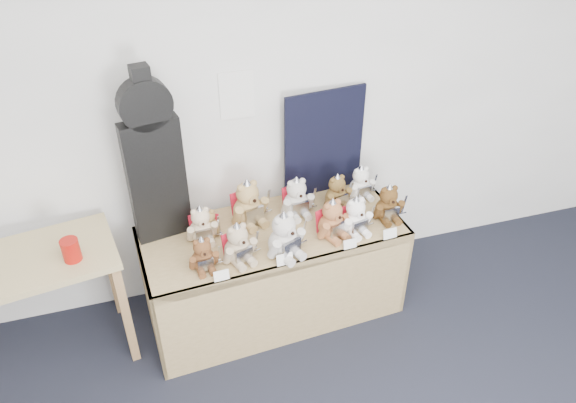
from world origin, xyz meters
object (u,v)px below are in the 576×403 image
object	(u,v)px
teddy_front_centre	(285,237)
teddy_back_far_left	(208,223)
guitar_case	(154,159)
teddy_front_left	(238,245)
teddy_back_right	(337,193)
teddy_front_far_right	(355,217)
teddy_back_left	(201,226)
teddy_back_centre_left	(249,204)
side_table	(31,277)
teddy_front_right	(332,220)
teddy_front_far_left	(203,255)
teddy_back_centre_right	(297,199)
red_cup	(71,250)
display_table	(276,255)
teddy_back_end	(361,184)
teddy_front_end	(388,204)

from	to	relation	value
teddy_front_centre	teddy_back_far_left	distance (m)	0.50
guitar_case	teddy_front_left	bearing A→B (deg)	-54.91
teddy_back_far_left	teddy_back_right	bearing A→B (deg)	31.68
teddy_front_far_right	teddy_back_far_left	size ratio (longest dim) A/B	1.27
teddy_back_right	teddy_front_far_right	bearing A→B (deg)	-102.38
teddy_back_left	teddy_back_centre_left	world-z (taller)	teddy_back_centre_left
side_table	teddy_front_right	bearing A→B (deg)	-13.69
guitar_case	teddy_back_centre_left	world-z (taller)	guitar_case
teddy_front_far_left	teddy_back_centre_right	distance (m)	0.75
teddy_back_far_left	teddy_back_left	bearing A→B (deg)	-113.08
guitar_case	red_cup	world-z (taller)	guitar_case
display_table	teddy_front_left	size ratio (longest dim) A/B	5.88
side_table	teddy_front_right	size ratio (longest dim) A/B	3.55
side_table	red_cup	distance (m)	0.33
side_table	guitar_case	size ratio (longest dim) A/B	0.95
teddy_front_left	teddy_back_end	distance (m)	1.00
teddy_front_far_left	teddy_front_end	distance (m)	1.20
teddy_front_end	teddy_back_left	world-z (taller)	teddy_front_end
teddy_front_centre	teddy_back_left	xyz separation A→B (m)	(-0.44, 0.27, -0.02)
teddy_front_centre	teddy_front_far_right	distance (m)	0.48
side_table	teddy_front_far_left	world-z (taller)	teddy_front_far_left
teddy_front_centre	teddy_back_right	distance (m)	0.59
teddy_front_end	teddy_back_centre_left	bearing A→B (deg)	164.18
side_table	teddy_back_left	size ratio (longest dim) A/B	3.89
red_cup	teddy_back_end	xyz separation A→B (m)	(1.82, 0.26, -0.08)
guitar_case	teddy_front_right	world-z (taller)	guitar_case
teddy_front_right	teddy_front_end	size ratio (longest dim) A/B	1.06
teddy_front_far_right	teddy_back_centre_right	world-z (taller)	teddy_back_centre_right
teddy_back_centre_left	teddy_front_end	bearing A→B (deg)	-32.81
teddy_front_right	teddy_back_far_left	bearing A→B (deg)	142.61
side_table	teddy_front_far_left	bearing A→B (deg)	-21.79
teddy_front_right	teddy_back_far_left	size ratio (longest dim) A/B	1.32
teddy_front_far_right	teddy_back_centre_right	distance (m)	0.40
teddy_front_far_right	teddy_back_end	distance (m)	0.38
teddy_back_left	teddy_front_centre	bearing A→B (deg)	-36.60
teddy_back_centre_right	teddy_front_far_right	bearing A→B (deg)	-50.51
teddy_front_far_left	teddy_back_end	bearing A→B (deg)	15.07
teddy_back_left	teddy_back_centre_right	size ratio (longest dim) A/B	0.89
teddy_front_centre	teddy_front_end	bearing A→B (deg)	-11.17
teddy_front_right	teddy_back_centre_right	size ratio (longest dim) A/B	0.98
teddy_front_end	teddy_back_left	distance (m)	1.17
red_cup	display_table	bearing A→B (deg)	0.29
guitar_case	teddy_front_end	size ratio (longest dim) A/B	3.99
teddy_front_right	teddy_back_centre_left	world-z (taller)	teddy_back_centre_left
teddy_front_left	teddy_back_left	bearing A→B (deg)	106.26
display_table	teddy_front_far_right	xyz separation A→B (m)	(0.48, -0.09, 0.26)
teddy_front_far_left	teddy_front_end	xyz separation A→B (m)	(1.20, 0.13, 0.01)
teddy_front_centre	teddy_front_right	bearing A→B (deg)	-8.21
teddy_front_far_left	teddy_front_left	size ratio (longest dim) A/B	0.84
display_table	guitar_case	size ratio (longest dim) A/B	1.54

